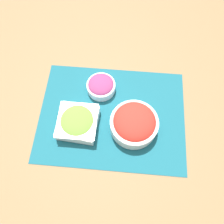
{
  "coord_description": "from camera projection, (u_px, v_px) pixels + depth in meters",
  "views": [
    {
      "loc": [
        -0.03,
        0.35,
        0.82
      ],
      "look_at": [
        0.0,
        0.0,
        0.03
      ],
      "focal_mm": 35.0,
      "sensor_mm": 36.0,
      "label": 1
    }
  ],
  "objects": [
    {
      "name": "ground_plane",
      "position": [
        112.0,
        115.0,
        0.89
      ],
      "size": [
        3.0,
        3.0,
        0.0
      ],
      "primitive_type": "plane",
      "color": "olive"
    },
    {
      "name": "placemat",
      "position": [
        112.0,
        115.0,
        0.89
      ],
      "size": [
        0.59,
        0.45,
        0.0
      ],
      "color": "#195B6B",
      "rests_on": "ground_plane"
    },
    {
      "name": "lettuce_bowl",
      "position": [
        78.0,
        122.0,
        0.84
      ],
      "size": [
        0.16,
        0.16,
        0.06
      ],
      "color": "white",
      "rests_on": "placemat"
    },
    {
      "name": "tomato_bowl",
      "position": [
        134.0,
        123.0,
        0.83
      ],
      "size": [
        0.18,
        0.18,
        0.09
      ],
      "color": "white",
      "rests_on": "placemat"
    },
    {
      "name": "onion_bowl",
      "position": [
        101.0,
        86.0,
        0.91
      ],
      "size": [
        0.12,
        0.12,
        0.06
      ],
      "color": "silver",
      "rests_on": "placemat"
    }
  ]
}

